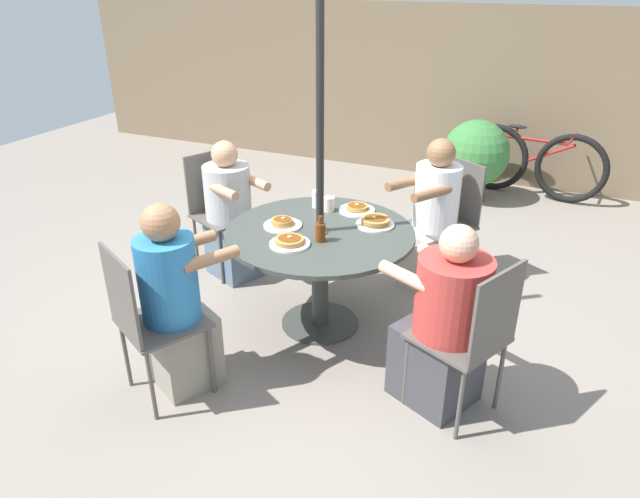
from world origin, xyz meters
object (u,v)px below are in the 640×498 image
Objects in this scene: diner_west at (432,221)px; drinking_glass_a at (317,199)px; pancake_plate_c at (290,242)px; syrup_bottle at (321,231)px; diner_east at (176,306)px; diner_south at (444,326)px; pancake_plate_a at (357,209)px; patio_chair_south at (473,333)px; patio_chair_west at (449,214)px; bicycle at (532,162)px; patio_chair_north at (218,204)px; pancake_plate_d at (283,224)px; patio_chair_east at (146,316)px; diner_north at (231,217)px; patio_table at (320,247)px; potted_shrub at (475,155)px; coffee_cup at (329,204)px; pancake_plate_b at (375,222)px.

drinking_glass_a is at bearing 66.85° from diner_west.
pancake_plate_c is 0.20m from syrup_bottle.
diner_west is (1.02, 1.81, -0.00)m from diner_east.
diner_west is (-0.40, 1.32, 0.04)m from diner_south.
pancake_plate_a is at bearing 74.83° from pancake_plate_c.
patio_chair_south is at bearing -90.00° from diner_south.
bicycle is (0.42, 2.23, -0.17)m from patio_chair_west.
patio_chair_north is 1.03m from pancake_plate_d.
syrup_bottle is 0.57m from drinking_glass_a.
diner_south is at bearing 50.82° from patio_chair_east.
syrup_bottle is (1.02, -0.55, 0.29)m from diner_north.
pancake_plate_d is (-0.25, -0.04, 0.14)m from patio_table.
pancake_plate_a is 2.53m from potted_shrub.
pancake_plate_c reaches higher than pancake_plate_a.
coffee_cup is at bearing 77.74° from diner_south.
pancake_plate_a is at bearing -99.21° from potted_shrub.
potted_shrub is at bearing 32.16° from diner_south.
patio_chair_west is 7.56× the size of drinking_glass_a.
pancake_plate_c is 3.74m from bicycle.
patio_chair_south is 3.77× the size of pancake_plate_c.
diner_south is at bearing -24.73° from patio_table.
patio_chair_north and patio_chair_east have the same top height.
coffee_cup is at bearing 107.31° from syrup_bottle.
pancake_plate_b is at bearing 36.59° from patio_table.
diner_south reaches higher than potted_shrub.
diner_north reaches higher than coffee_cup.
patio_chair_west is 0.90m from pancake_plate_b.
diner_south is at bearing 89.27° from diner_north.
patio_table is 0.45m from drinking_glass_a.
patio_chair_west reaches higher than patio_table.
diner_south reaches higher than syrup_bottle.
patio_chair_east is (-0.56, -1.08, -0.05)m from patio_table.
diner_north is at bearing 49.01° from diner_west.
pancake_plate_d is at bearing 96.47° from diner_south.
patio_chair_south is 7.56× the size of drinking_glass_a.
syrup_bottle is at bearing 83.58° from patio_chair_east.
potted_shrub is (1.07, 3.98, -0.06)m from patio_chair_east.
coffee_cup is (-1.02, 0.77, 0.28)m from diner_south.
pancake_plate_c is at bearing -107.18° from patio_table.
patio_chair_east is 5.64× the size of syrup_bottle.
patio_chair_north and patio_chair_west have the same top height.
drinking_glass_a reaches higher than pancake_plate_a.
pancake_plate_b is at bearing -16.17° from drinking_glass_a.
pancake_plate_a is (-0.44, -0.48, 0.20)m from diner_west.
patio_chair_west is 3.77× the size of pancake_plate_b.
patio_chair_east is at bearing 92.00° from diner_west.
patio_chair_west is at bearing -93.47° from bicycle.
potted_shrub is (0.40, 2.49, -0.25)m from pancake_plate_a.
patio_chair_east reaches higher than drinking_glass_a.
patio_chair_south is (1.11, -0.51, -0.05)m from patio_table.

